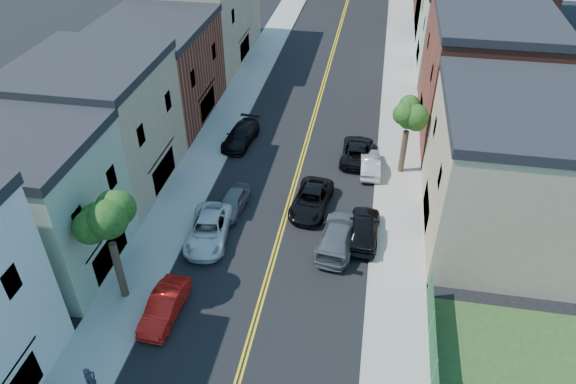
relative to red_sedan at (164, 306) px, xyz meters
The scene contains 23 objects.
sidewalk_left 27.11m from the red_sedan, 96.03° to the left, with size 3.20×100.00×0.15m, color gray.
sidewalk_right 29.91m from the red_sedan, 64.33° to the left, with size 3.20×100.00×0.15m, color gray.
curb_left 26.98m from the red_sedan, 92.33° to the left, with size 0.30×100.00×0.15m, color gray.
curb_right 29.20m from the red_sedan, 67.43° to the left, with size 0.30×100.00×0.15m, color gray.
bldg_left_palegrn 10.06m from the red_sedan, 161.73° to the left, with size 9.00×8.00×8.50m, color gray.
bldg_left_tan_near 15.40m from the red_sedan, 126.81° to the left, with size 9.00×10.00×9.00m, color #998466.
bldg_left_brick 24.85m from the red_sedan, 111.29° to the left, with size 9.00×12.00×8.00m, color brown.
bldg_left_tan_far 38.23m from the red_sedan, 103.61° to the left, with size 9.00×16.00×9.50m, color #998466.
bldg_right_tan 22.30m from the red_sedan, 29.89° to the left, with size 9.00×12.00×9.00m, color #998466.
bldg_right_brick 31.69m from the red_sedan, 52.63° to the left, with size 9.00×14.00×10.00m, color brown.
bldg_right_palegrn 43.51m from the red_sedan, 63.93° to the left, with size 9.00×12.00×8.50m, color gray.
tree_left_mid 6.57m from the red_sedan, 161.19° to the left, with size 5.20×5.20×9.29m.
tree_right_far 21.94m from the red_sedan, 52.59° to the left, with size 4.40×4.40×8.03m.
red_sedan is the anchor object (origin of this frame).
white_pickup 6.74m from the red_sedan, 85.79° to the left, with size 2.54×5.50×1.53m, color silver.
grey_car_left 10.06m from the red_sedan, 82.84° to the left, with size 1.67×4.16×1.42m, color #55575D.
black_car_left 19.09m from the red_sedan, 91.34° to the left, with size 2.08×5.10×1.48m, color black.
grey_car_right 11.76m from the red_sedan, 40.24° to the left, with size 2.30×5.67×1.64m, color #4F5255.
black_car_right 13.57m from the red_sedan, 38.94° to the left, with size 1.98×4.93×1.68m, color black.
silver_car_right 19.74m from the red_sedan, 57.67° to the left, with size 1.48×4.25×1.40m, color #B2B4BA.
dark_car_right_far 20.64m from the red_sedan, 62.86° to the left, with size 2.39×5.18×1.44m, color black.
black_suv_lane 13.02m from the red_sedan, 59.11° to the left, with size 2.42×5.25×1.46m, color black.
pedestrian_left 5.58m from the red_sedan, 107.18° to the right, with size 0.65×0.43×1.78m, color #2A2A32.
Camera 1 is at (5.23, -5.42, 23.29)m, focal length 32.99 mm.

